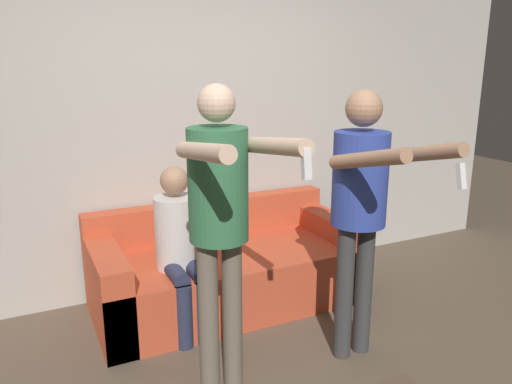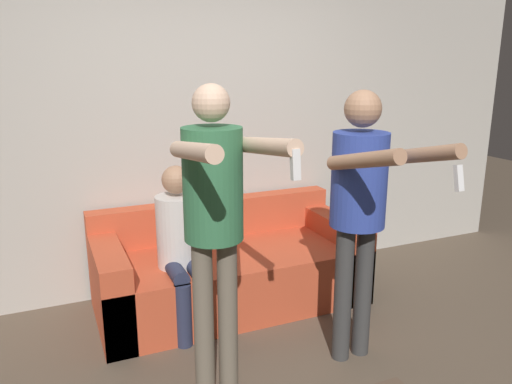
% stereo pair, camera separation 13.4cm
% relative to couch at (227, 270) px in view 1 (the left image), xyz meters
% --- Properties ---
extents(wall_back, '(6.40, 0.06, 2.70)m').
position_rel_couch_xyz_m(wall_back, '(-0.11, 0.49, 1.08)').
color(wall_back, '#B7B2A8').
rests_on(wall_back, ground_plane).
extents(couch, '(1.99, 0.90, 0.74)m').
position_rel_couch_xyz_m(couch, '(0.00, 0.00, 0.00)').
color(couch, '#C64C2D').
rests_on(couch, ground_plane).
extents(person_standing_left, '(0.43, 0.74, 1.71)m').
position_rel_couch_xyz_m(person_standing_left, '(-0.45, -1.01, 0.81)').
color(person_standing_left, '#6B6051').
rests_on(person_standing_left, ground_plane).
extents(person_standing_right, '(0.45, 0.76, 1.66)m').
position_rel_couch_xyz_m(person_standing_right, '(0.45, -1.01, 0.78)').
color(person_standing_right, '#383838').
rests_on(person_standing_right, ground_plane).
extents(person_seated, '(0.29, 0.52, 1.14)m').
position_rel_couch_xyz_m(person_seated, '(-0.43, -0.21, 0.36)').
color(person_seated, '#282D47').
rests_on(person_seated, ground_plane).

